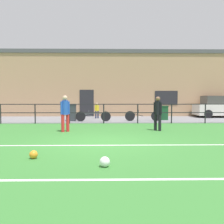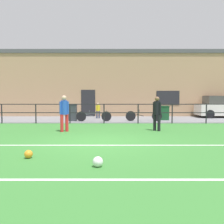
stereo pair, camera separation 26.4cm
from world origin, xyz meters
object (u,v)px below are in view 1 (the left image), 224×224
at_px(spectator_child, 97,110).
at_px(parked_car_red, 221,107).
at_px(soccer_ball_spare, 34,154).
at_px(trash_bin_0, 72,113).
at_px(trash_bin_1, 163,113).
at_px(player_goalkeeper, 158,111).
at_px(player_striker, 65,111).
at_px(soccer_ball_match, 105,162).
at_px(bicycle_parked_0, 93,116).
at_px(bicycle_parked_1, 143,116).

bearing_deg(spectator_child, parked_car_red, 167.89).
relative_size(soccer_ball_spare, trash_bin_0, 0.20).
bearing_deg(parked_car_red, trash_bin_1, -157.09).
bearing_deg(player_goalkeeper, soccer_ball_spare, -86.31).
distance_m(spectator_child, trash_bin_0, 2.38).
bearing_deg(player_striker, soccer_ball_spare, -124.65).
distance_m(player_striker, trash_bin_0, 4.70).
xyz_separation_m(spectator_child, trash_bin_0, (-1.52, -1.83, -0.09)).
xyz_separation_m(player_goalkeeper, trash_bin_1, (1.38, 5.06, -0.40)).
relative_size(spectator_child, trash_bin_1, 1.18).
distance_m(trash_bin_0, trash_bin_1, 6.00).
relative_size(player_goalkeeper, spectator_child, 1.42).
xyz_separation_m(soccer_ball_spare, trash_bin_0, (-0.37, 9.49, 0.45)).
height_order(trash_bin_0, trash_bin_1, trash_bin_0).
height_order(player_striker, soccer_ball_match, player_striker).
xyz_separation_m(player_goalkeeper, soccer_ball_match, (-2.39, -5.84, -0.78)).
bearing_deg(bicycle_parked_0, soccer_ball_spare, -96.21).
xyz_separation_m(soccer_ball_spare, parked_car_red, (10.49, 12.19, 0.67)).
xyz_separation_m(spectator_child, bicycle_parked_1, (3.01, -1.93, -0.30)).
distance_m(player_goalkeeper, trash_bin_0, 6.38).
bearing_deg(parked_car_red, player_striker, -144.87).
bearing_deg(trash_bin_0, player_goalkeeper, -43.95).
height_order(player_striker, bicycle_parked_0, player_striker).
bearing_deg(parked_car_red, soccer_ball_match, -123.74).
height_order(soccer_ball_match, soccer_ball_spare, soccer_ball_match).
relative_size(soccer_ball_match, bicycle_parked_1, 0.10).
relative_size(soccer_ball_spare, bicycle_parked_0, 0.10).
distance_m(soccer_ball_spare, bicycle_parked_0, 9.26).
bearing_deg(trash_bin_1, trash_bin_0, -173.92).
height_order(player_striker, parked_car_red, player_striker).
distance_m(player_striker, soccer_ball_spare, 4.88).
bearing_deg(soccer_ball_spare, trash_bin_1, 61.06).
bearing_deg(parked_car_red, spectator_child, -174.66).
distance_m(bicycle_parked_1, trash_bin_1, 1.62).
relative_size(parked_car_red, bicycle_parked_1, 1.74).
relative_size(soccer_ball_spare, parked_car_red, 0.05).
bearing_deg(player_striker, parked_car_red, 0.52).
bearing_deg(player_striker, player_goalkeeper, -31.16).
xyz_separation_m(player_goalkeeper, bicycle_parked_0, (-3.22, 4.14, -0.55)).
height_order(bicycle_parked_1, trash_bin_0, trash_bin_0).
xyz_separation_m(player_striker, soccer_ball_spare, (-0.00, -4.81, -0.82)).
height_order(parked_car_red, trash_bin_0, parked_car_red).
xyz_separation_m(soccer_ball_spare, bicycle_parked_1, (4.16, 9.39, 0.25)).
xyz_separation_m(player_goalkeeper, parked_car_red, (6.27, 7.12, -0.12)).
relative_size(player_goalkeeper, parked_car_red, 0.39).
bearing_deg(player_striker, trash_bin_0, 59.94).
distance_m(player_goalkeeper, bicycle_parked_1, 4.36).
height_order(player_striker, trash_bin_1, player_striker).
relative_size(spectator_child, trash_bin_0, 1.04).
bearing_deg(trash_bin_1, bicycle_parked_1, -152.89).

